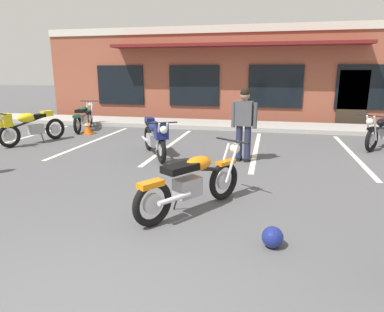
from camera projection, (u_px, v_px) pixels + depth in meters
name	position (u px, v px, depth m)	size (l,w,h in m)	color
ground_plane	(177.00, 192.00, 5.94)	(80.00, 80.00, 0.00)	#515154
sidewalk_kerb	(228.00, 125.00, 12.85)	(22.00, 1.80, 0.14)	#A8A59E
brick_storefront_building	(240.00, 74.00, 16.40)	(16.82, 6.07, 3.86)	brown
painted_stall_lines	(212.00, 147.00, 9.47)	(12.19, 4.80, 0.01)	silver
motorcycle_foreground_classic	(193.00, 182.00, 5.02)	(1.40, 1.84, 0.98)	black
motorcycle_red_sportbike	(383.00, 131.00, 9.22)	(1.48, 1.79, 0.98)	black
motorcycle_black_cruiser	(29.00, 126.00, 9.76)	(1.05, 2.02, 0.98)	black
motorcycle_silver_naked	(84.00, 117.00, 12.04)	(0.89, 2.08, 0.98)	black
motorcycle_blue_standard	(155.00, 136.00, 8.20)	(1.35, 1.86, 0.98)	black
person_in_black_shirt	(244.00, 121.00, 7.73)	(0.61, 0.33, 1.68)	black
helmet_on_pavement	(273.00, 237.00, 4.04)	(0.26, 0.26, 0.26)	navy
traffic_cone	(88.00, 126.00, 11.34)	(0.34, 0.34, 0.53)	orange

